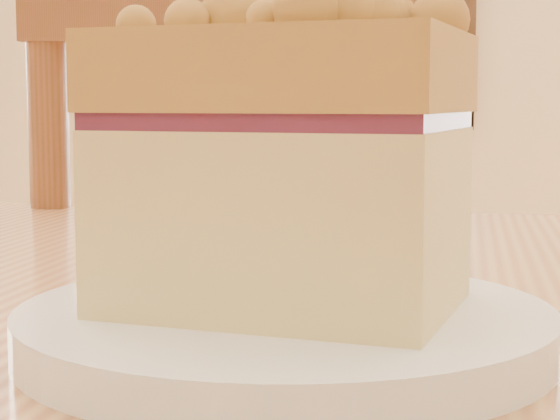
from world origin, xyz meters
name	(u,v)px	position (x,y,z in m)	size (l,w,h in m)	color
cafe_chair_main	(254,418)	(0.04, 0.67, 0.49)	(0.50, 0.50, 0.98)	brown
plate	(285,330)	(0.03, 0.00, 0.76)	(0.22, 0.22, 0.02)	white
cake_slice	(287,154)	(0.03, 0.00, 0.83)	(0.16, 0.15, 0.13)	#D2C676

